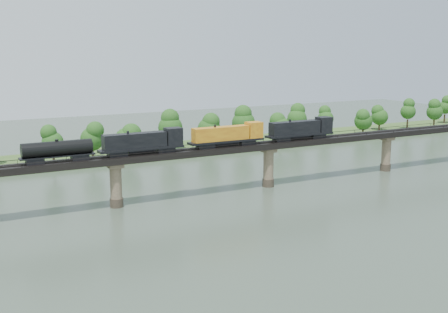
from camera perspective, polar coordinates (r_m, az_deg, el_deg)
name	(u,v)px	position (r m, az deg, el deg)	size (l,w,h in m)	color
ground	(344,217)	(121.25, 12.14, -6.06)	(400.00, 400.00, 0.00)	#354436
far_bank	(182,149)	(192.00, -4.30, 0.74)	(300.00, 24.00, 1.60)	#345120
bridge	(268,166)	(143.31, 4.53, -0.93)	(236.00, 30.00, 11.50)	#473A2D
bridge_superstructure	(269,141)	(142.13, 4.57, 1.57)	(220.00, 4.90, 0.75)	black
far_treeline	(164,129)	(183.51, -6.13, 2.77)	(289.06, 17.54, 13.60)	#382619
freight_train	(200,138)	(132.57, -2.44, 1.92)	(79.23, 3.09, 5.45)	black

